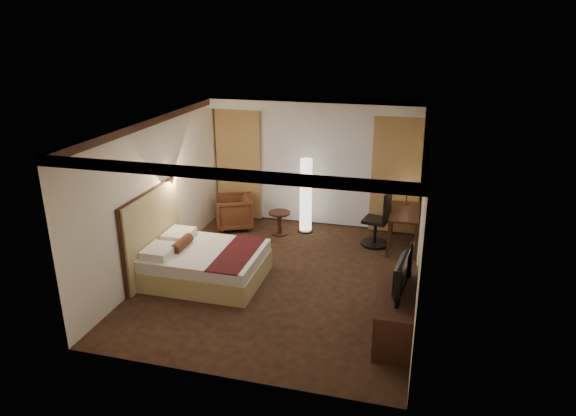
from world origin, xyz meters
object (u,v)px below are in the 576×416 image
(desk, at_px, (404,229))
(television, at_px, (397,270))
(bed, at_px, (206,265))
(side_table, at_px, (280,223))
(office_chair, at_px, (376,218))
(armchair, at_px, (234,211))
(floor_lamp, at_px, (306,196))
(dresser, at_px, (396,310))

(desk, distance_m, television, 3.07)
(bed, relative_size, desk, 1.61)
(side_table, bearing_deg, office_chair, -1.11)
(bed, height_order, armchair, armchair)
(bed, relative_size, television, 1.82)
(office_chair, bearing_deg, armchair, -171.65)
(office_chair, relative_size, television, 1.08)
(floor_lamp, relative_size, television, 1.51)
(floor_lamp, height_order, office_chair, floor_lamp)
(television, bearing_deg, office_chair, 17.85)
(armchair, relative_size, television, 0.74)
(armchair, xyz_separation_m, side_table, (1.04, -0.11, -0.14))
(bed, bearing_deg, dresser, -12.95)
(bed, relative_size, armchair, 2.45)
(dresser, bearing_deg, television, 180.00)
(desk, bearing_deg, floor_lamp, 172.01)
(dresser, bearing_deg, floor_lamp, 122.30)
(desk, distance_m, dresser, 3.01)
(armchair, height_order, television, television)
(floor_lamp, bearing_deg, desk, -7.99)
(bed, xyz_separation_m, side_table, (0.67, 2.25, -0.03))
(armchair, relative_size, floor_lamp, 0.49)
(television, bearing_deg, floor_lamp, 39.04)
(side_table, bearing_deg, bed, -106.50)
(desk, bearing_deg, side_table, -179.74)
(side_table, xyz_separation_m, desk, (2.52, 0.01, 0.13))
(bed, relative_size, side_table, 3.84)
(armchair, distance_m, dresser, 4.76)
(dresser, height_order, television, television)
(dresser, bearing_deg, desk, 90.95)
(armchair, relative_size, side_table, 1.57)
(side_table, relative_size, television, 0.47)
(dresser, bearing_deg, bed, 167.05)
(desk, xyz_separation_m, dresser, (0.05, -3.01, -0.04))
(side_table, bearing_deg, floor_lamp, 31.35)
(armchair, relative_size, desk, 0.66)
(armchair, xyz_separation_m, floor_lamp, (1.53, 0.19, 0.41))
(bed, xyz_separation_m, dresser, (3.24, -0.74, 0.05))
(armchair, bearing_deg, office_chair, 64.48)
(dresser, bearing_deg, side_table, 130.61)
(floor_lamp, distance_m, dresser, 3.92)
(side_table, bearing_deg, armchair, 174.07)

